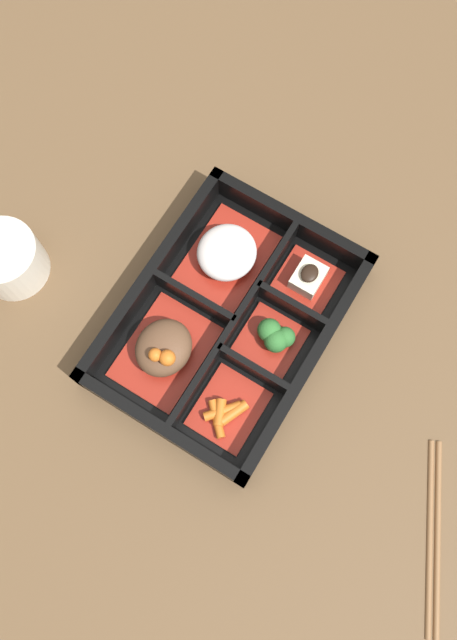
{
  "coord_description": "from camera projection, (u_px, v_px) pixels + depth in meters",
  "views": [
    {
      "loc": [
        -0.19,
        -0.11,
        0.76
      ],
      "look_at": [
        0.0,
        0.0,
        0.03
      ],
      "focal_mm": 35.0,
      "sensor_mm": 36.0,
      "label": 1
    }
  ],
  "objects": [
    {
      "name": "ground_plane",
      "position": [
        228.0,
        326.0,
        0.79
      ],
      "size": [
        3.0,
        3.0,
        0.0
      ],
      "primitive_type": "plane",
      "color": "brown"
    },
    {
      "name": "bento_base",
      "position": [
        228.0,
        325.0,
        0.79
      ],
      "size": [
        0.32,
        0.24,
        0.01
      ],
      "color": "black",
      "rests_on": "ground_plane"
    },
    {
      "name": "bento_rim",
      "position": [
        231.0,
        321.0,
        0.77
      ],
      "size": [
        0.32,
        0.24,
        0.05
      ],
      "color": "black",
      "rests_on": "ground_plane"
    },
    {
      "name": "bowl_stew",
      "position": [
        164.0,
        349.0,
        0.75
      ],
      "size": [
        0.13,
        0.09,
        0.06
      ],
      "color": "maroon",
      "rests_on": "bento_base"
    },
    {
      "name": "bowl_rice",
      "position": [
        227.0,
        254.0,
        0.79
      ],
      "size": [
        0.13,
        0.09,
        0.04
      ],
      "color": "maroon",
      "rests_on": "bento_base"
    },
    {
      "name": "bowl_carrots",
      "position": [
        227.0,
        411.0,
        0.74
      ],
      "size": [
        0.09,
        0.07,
        0.02
      ],
      "color": "maroon",
      "rests_on": "bento_base"
    },
    {
      "name": "bowl_greens",
      "position": [
        274.0,
        337.0,
        0.76
      ],
      "size": [
        0.07,
        0.07,
        0.03
      ],
      "color": "maroon",
      "rests_on": "bento_base"
    },
    {
      "name": "bowl_tofu",
      "position": [
        308.0,
        279.0,
        0.79
      ],
      "size": [
        0.07,
        0.07,
        0.03
      ],
      "color": "maroon",
      "rests_on": "bento_base"
    },
    {
      "name": "tea_cup",
      "position": [
        7.0,
        259.0,
        0.78
      ],
      "size": [
        0.09,
        0.09,
        0.06
      ],
      "color": "beige",
      "rests_on": "ground_plane"
    },
    {
      "name": "chopsticks",
      "position": [
        434.0,
        536.0,
        0.72
      ],
      "size": [
        0.2,
        0.11,
        0.01
      ],
      "color": "brown",
      "rests_on": "ground_plane"
    }
  ]
}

